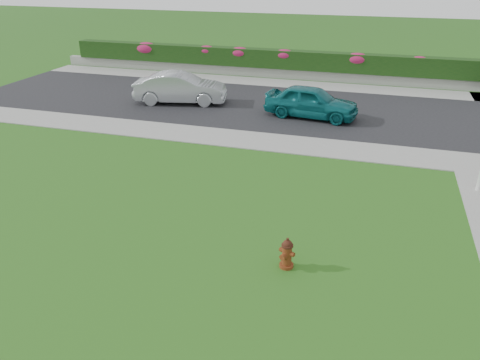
% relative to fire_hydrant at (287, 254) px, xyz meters
% --- Properties ---
extents(ground, '(120.00, 120.00, 0.00)m').
position_rel_fire_hydrant_xyz_m(ground, '(-1.52, -0.84, -0.38)').
color(ground, black).
rests_on(ground, ground).
extents(street_far, '(26.00, 8.00, 0.04)m').
position_rel_fire_hydrant_xyz_m(street_far, '(-6.52, 13.16, -0.36)').
color(street_far, black).
rests_on(street_far, ground).
extents(sidewalk_far, '(24.00, 2.00, 0.04)m').
position_rel_fire_hydrant_xyz_m(sidewalk_far, '(-7.52, 8.16, -0.36)').
color(sidewalk_far, gray).
rests_on(sidewalk_far, ground).
extents(sidewalk_beyond, '(34.00, 2.00, 0.04)m').
position_rel_fire_hydrant_xyz_m(sidewalk_beyond, '(-2.52, 18.16, -0.36)').
color(sidewalk_beyond, gray).
rests_on(sidewalk_beyond, ground).
extents(retaining_wall, '(34.00, 0.40, 0.60)m').
position_rel_fire_hydrant_xyz_m(retaining_wall, '(-2.52, 19.66, -0.08)').
color(retaining_wall, gray).
rests_on(retaining_wall, ground).
extents(hedge, '(32.00, 0.90, 1.10)m').
position_rel_fire_hydrant_xyz_m(hedge, '(-2.52, 19.76, 0.77)').
color(hedge, black).
rests_on(hedge, retaining_wall).
extents(fire_hydrant, '(0.41, 0.39, 0.79)m').
position_rel_fire_hydrant_xyz_m(fire_hydrant, '(0.00, 0.00, 0.00)').
color(fire_hydrant, '#56190D').
rests_on(fire_hydrant, ground).
extents(sedan_teal, '(4.47, 2.25, 1.46)m').
position_rel_fire_hydrant_xyz_m(sedan_teal, '(-1.29, 11.94, 0.39)').
color(sedan_teal, '#0C5C5F').
rests_on(sedan_teal, street_far).
extents(sedan_silver, '(4.87, 2.56, 1.52)m').
position_rel_fire_hydrant_xyz_m(sedan_silver, '(-8.06, 12.47, 0.43)').
color(sedan_silver, '#9EA1A5').
rests_on(sedan_silver, street_far).
extents(flower_clump_a, '(1.54, 0.99, 0.77)m').
position_rel_fire_hydrant_xyz_m(flower_clump_a, '(-13.57, 19.66, 1.02)').
color(flower_clump_a, '#C22153').
rests_on(flower_clump_a, hedge).
extents(flower_clump_b, '(1.20, 0.77, 0.60)m').
position_rel_fire_hydrant_xyz_m(flower_clump_b, '(-9.28, 19.66, 1.09)').
color(flower_clump_b, '#C22153').
rests_on(flower_clump_b, hedge).
extents(flower_clump_c, '(1.33, 0.85, 0.66)m').
position_rel_fire_hydrant_xyz_m(flower_clump_c, '(-7.07, 19.66, 1.06)').
color(flower_clump_c, '#C22153').
rests_on(flower_clump_c, hedge).
extents(flower_clump_d, '(1.29, 0.83, 0.64)m').
position_rel_fire_hydrant_xyz_m(flower_clump_d, '(-4.19, 19.66, 1.07)').
color(flower_clump_d, '#C22153').
rests_on(flower_clump_d, hedge).
extents(flower_clump_e, '(1.40, 0.90, 0.70)m').
position_rel_fire_hydrant_xyz_m(flower_clump_e, '(0.19, 19.66, 1.04)').
color(flower_clump_e, '#C22153').
rests_on(flower_clump_e, hedge).
extents(flower_clump_f, '(1.05, 0.67, 0.52)m').
position_rel_fire_hydrant_xyz_m(flower_clump_f, '(3.64, 19.66, 1.11)').
color(flower_clump_f, '#C22153').
rests_on(flower_clump_f, hedge).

